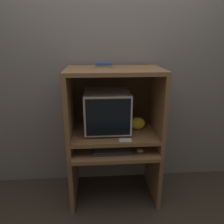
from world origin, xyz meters
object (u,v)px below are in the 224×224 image
object	(u,v)px
keyboard	(112,151)
book_stack	(104,65)
crt_monitor	(107,110)
snack_bag	(137,123)
mouse	(140,151)

from	to	relation	value
keyboard	book_stack	xyz separation A→B (m)	(-0.07, 0.25, 0.78)
crt_monitor	snack_bag	xyz separation A→B (m)	(0.31, -0.01, -0.14)
crt_monitor	keyboard	distance (m)	0.40
mouse	snack_bag	size ratio (longest dim) A/B	0.42
crt_monitor	book_stack	bearing A→B (deg)	122.83
mouse	book_stack	bearing A→B (deg)	140.43
book_stack	crt_monitor	bearing A→B (deg)	-57.17
mouse	book_stack	distance (m)	0.88
crt_monitor	book_stack	xyz separation A→B (m)	(-0.03, 0.04, 0.44)
crt_monitor	book_stack	size ratio (longest dim) A/B	2.76
crt_monitor	snack_bag	size ratio (longest dim) A/B	2.82
keyboard	snack_bag	size ratio (longest dim) A/B	2.50
mouse	snack_bag	world-z (taller)	snack_bag
keyboard	snack_bag	bearing A→B (deg)	37.50
mouse	book_stack	xyz separation A→B (m)	(-0.33, 0.27, 0.77)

